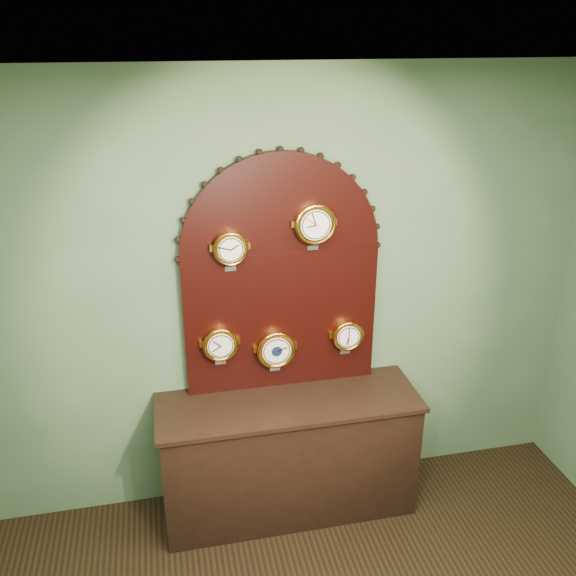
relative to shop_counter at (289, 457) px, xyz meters
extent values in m
plane|color=#4D6B49|center=(0.00, 0.27, 1.00)|extent=(4.00, 0.00, 4.00)
plane|color=white|center=(0.00, -2.23, 2.40)|extent=(5.00, 5.00, 0.00)
cube|color=black|center=(0.00, 0.00, 0.00)|extent=(1.60, 0.50, 0.80)
cube|color=black|center=(0.00, 0.22, 0.88)|extent=(1.20, 0.06, 0.90)
cylinder|color=black|center=(0.00, 0.22, 1.33)|extent=(1.20, 0.06, 1.20)
cylinder|color=orange|center=(-0.31, 0.16, 1.40)|extent=(0.19, 0.08, 0.19)
torus|color=orange|center=(-0.31, 0.13, 1.40)|extent=(0.20, 0.02, 0.20)
cylinder|color=beige|center=(-0.31, 0.12, 1.40)|extent=(0.15, 0.01, 0.15)
cube|color=silver|center=(-0.31, 0.19, 1.26)|extent=(0.07, 0.01, 0.03)
cylinder|color=orange|center=(0.19, 0.16, 1.51)|extent=(0.23, 0.08, 0.23)
torus|color=orange|center=(0.19, 0.13, 1.51)|extent=(0.25, 0.02, 0.25)
cylinder|color=white|center=(0.19, 0.12, 1.51)|extent=(0.18, 0.01, 0.18)
cube|color=silver|center=(0.19, 0.19, 1.35)|extent=(0.07, 0.01, 0.03)
cylinder|color=orange|center=(-0.39, 0.16, 0.79)|extent=(0.20, 0.08, 0.20)
torus|color=orange|center=(-0.39, 0.13, 0.79)|extent=(0.22, 0.02, 0.22)
cylinder|color=beige|center=(-0.39, 0.12, 0.79)|extent=(0.16, 0.01, 0.16)
cube|color=silver|center=(-0.39, 0.19, 0.65)|extent=(0.06, 0.01, 0.03)
cylinder|color=orange|center=(-0.05, 0.16, 0.72)|extent=(0.23, 0.08, 0.23)
torus|color=orange|center=(-0.05, 0.13, 0.72)|extent=(0.25, 0.02, 0.25)
cylinder|color=beige|center=(-0.05, 0.12, 0.72)|extent=(0.18, 0.01, 0.18)
cube|color=silver|center=(-0.05, 0.19, 0.56)|extent=(0.07, 0.01, 0.03)
cylinder|color=#0D173B|center=(-0.05, 0.12, 0.72)|extent=(0.07, 0.00, 0.07)
cylinder|color=orange|center=(0.41, 0.16, 0.76)|extent=(0.19, 0.08, 0.19)
torus|color=orange|center=(0.41, 0.13, 0.76)|extent=(0.20, 0.02, 0.20)
cylinder|color=white|center=(0.41, 0.12, 0.76)|extent=(0.15, 0.01, 0.15)
cube|color=silver|center=(0.41, 0.19, 0.63)|extent=(0.07, 0.01, 0.03)
camera|label=1|loc=(-0.69, -3.18, 2.57)|focal=38.60mm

